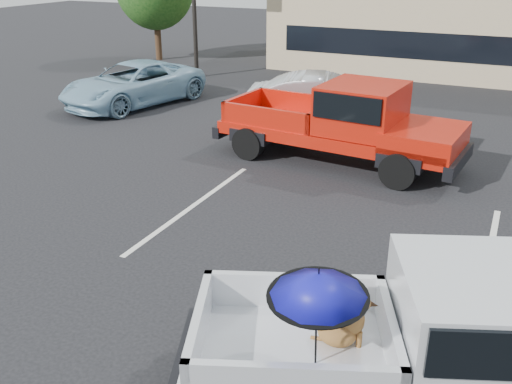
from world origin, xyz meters
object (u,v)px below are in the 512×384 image
Objects in this scene: red_pickup at (354,121)px; silver_pickup at (450,337)px; silver_sedan at (327,102)px; blue_suv at (133,84)px.

silver_pickup is at bearing -61.34° from red_pickup.
red_pickup reaches higher than silver_sedan.
silver_pickup is at bearing -26.90° from blue_suv.
silver_sedan is at bearing 93.33° from silver_pickup.
silver_sedan is 0.92× the size of blue_suv.
silver_pickup reaches higher than blue_suv.
silver_pickup is at bearing -170.66° from silver_sedan.
silver_sedan is (-5.07, 10.83, -0.24)m from silver_pickup.
silver_pickup is 8.64m from red_pickup.
silver_sedan reaches higher than blue_suv.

